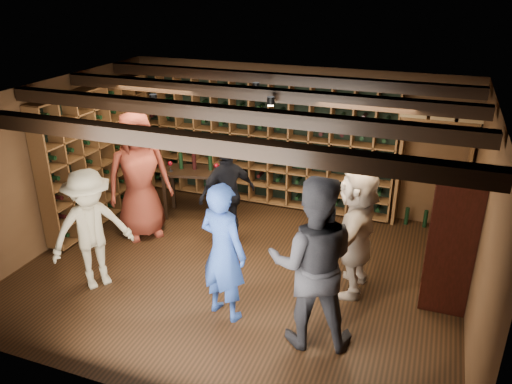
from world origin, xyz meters
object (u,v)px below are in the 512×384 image
(man_blue_shirt, at_px, (223,252))
(display_cabinet, at_px, (450,244))
(guest_khaki, at_px, (91,230))
(guest_beige, at_px, (356,231))
(tasting_table, at_px, (197,175))
(man_grey_suit, at_px, (312,263))
(guest_red_floral, at_px, (139,176))
(guest_woman_black, at_px, (227,194))

(man_blue_shirt, bearing_deg, display_cabinet, -137.87)
(guest_khaki, bearing_deg, guest_beige, -36.39)
(display_cabinet, bearing_deg, guest_khaki, -164.88)
(man_blue_shirt, bearing_deg, tasting_table, -40.10)
(man_grey_suit, bearing_deg, display_cabinet, -152.03)
(guest_red_floral, bearing_deg, display_cabinet, -50.57)
(guest_beige, bearing_deg, tasting_table, -110.74)
(man_grey_suit, distance_m, tasting_table, 3.64)
(man_blue_shirt, bearing_deg, guest_woman_black, -51.23)
(guest_beige, bearing_deg, guest_red_floral, -93.06)
(tasting_table, bearing_deg, guest_khaki, -110.18)
(man_grey_suit, distance_m, guest_khaki, 2.98)
(guest_beige, distance_m, tasting_table, 3.21)
(display_cabinet, relative_size, guest_beige, 1.00)
(man_blue_shirt, height_order, guest_woman_black, man_blue_shirt)
(man_blue_shirt, bearing_deg, man_grey_suit, -167.72)
(guest_khaki, xyz_separation_m, tasting_table, (0.32, 2.40, -0.08))
(display_cabinet, relative_size, guest_khaki, 1.05)
(man_grey_suit, relative_size, guest_beige, 1.16)
(man_grey_suit, xyz_separation_m, guest_red_floral, (-3.18, 1.56, 0.00))
(man_grey_suit, height_order, tasting_table, man_grey_suit)
(guest_khaki, relative_size, guest_beige, 0.95)
(guest_khaki, distance_m, tasting_table, 2.42)
(man_blue_shirt, xyz_separation_m, guest_beige, (1.37, 1.09, -0.00))
(man_blue_shirt, distance_m, tasting_table, 2.86)
(guest_khaki, bearing_deg, man_blue_shirt, -54.85)
(display_cabinet, xyz_separation_m, man_blue_shirt, (-2.52, -1.19, 0.02))
(guest_khaki, distance_m, guest_beige, 3.43)
(man_blue_shirt, relative_size, guest_khaki, 1.06)
(display_cabinet, distance_m, guest_beige, 1.15)
(display_cabinet, bearing_deg, man_blue_shirt, -154.76)
(display_cabinet, relative_size, man_blue_shirt, 0.99)
(man_blue_shirt, xyz_separation_m, man_grey_suit, (1.10, -0.09, 0.13))
(guest_khaki, bearing_deg, guest_woman_black, 0.70)
(display_cabinet, distance_m, man_blue_shirt, 2.78)
(man_grey_suit, distance_m, guest_beige, 1.22)
(man_blue_shirt, distance_m, guest_khaki, 1.88)
(man_blue_shirt, bearing_deg, guest_red_floral, -18.42)
(guest_woman_black, bearing_deg, guest_red_floral, -41.61)
(man_blue_shirt, distance_m, man_grey_suit, 1.11)
(guest_woman_black, relative_size, tasting_table, 1.33)
(guest_woman_black, xyz_separation_m, guest_khaki, (-1.18, -1.73, 0.03))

